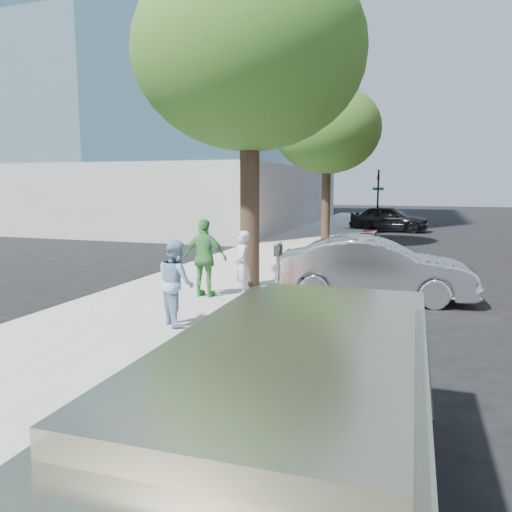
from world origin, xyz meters
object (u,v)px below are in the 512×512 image
at_px(parking_meter, 278,260).
at_px(van, 305,416).
at_px(sedan_silver, 374,269).
at_px(person_green, 205,258).
at_px(bg_car, 389,218).
at_px(person_gray, 242,265).
at_px(person_officer, 176,282).

xyz_separation_m(parking_meter, van, (2.23, -6.81, -0.22)).
bearing_deg(sedan_silver, person_green, 106.03).
xyz_separation_m(bg_car, van, (1.30, -27.90, 0.18)).
bearing_deg(sedan_silver, person_gray, 111.65).
xyz_separation_m(person_officer, van, (3.70, -4.72, -0.01)).
bearing_deg(bg_car, van, -172.98).
bearing_deg(bg_car, person_officer, 178.45).
xyz_separation_m(person_gray, person_officer, (-0.46, -2.47, 0.02)).
bearing_deg(parking_meter, bg_car, 87.47).
bearing_deg(van, person_green, 119.13).
bearing_deg(person_officer, van, 169.41).
relative_size(parking_meter, van, 0.30).
height_order(person_officer, van, person_officer).
bearing_deg(bg_car, parking_meter, -178.17).
relative_size(person_officer, sedan_silver, 0.35).
relative_size(parking_meter, person_officer, 0.88).
bearing_deg(parking_meter, van, -71.86).
bearing_deg(van, bg_car, 91.43).
bearing_deg(sedan_silver, person_officer, 133.25).
relative_size(sedan_silver, van, 0.97).
height_order(person_green, sedan_silver, person_green).
height_order(parking_meter, person_gray, person_gray).
xyz_separation_m(sedan_silver, van, (0.29, -8.79, 0.20)).
bearing_deg(person_gray, parking_meter, 43.85).
height_order(parking_meter, sedan_silver, parking_meter).
distance_m(parking_meter, van, 7.16).
height_order(person_gray, person_green, person_green).
bearing_deg(person_gray, sedan_silver, 93.36).
distance_m(bg_car, van, 27.93).
relative_size(person_gray, sedan_silver, 0.34).
bearing_deg(person_gray, van, -0.89).
height_order(parking_meter, person_green, person_green).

